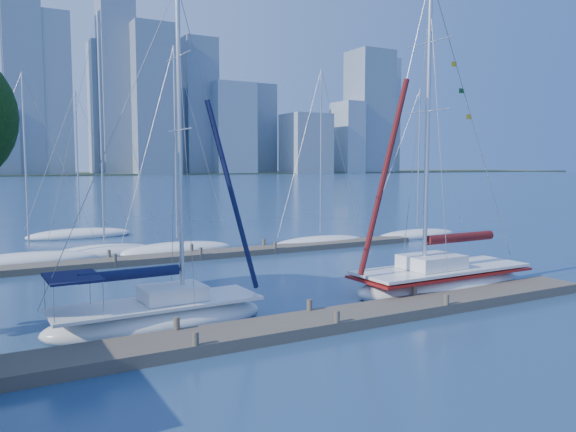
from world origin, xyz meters
TOP-DOWN VIEW (x-y plane):
  - ground at (0.00, 0.00)m, footprint 700.00×700.00m
  - near_dock at (0.00, 0.00)m, footprint 26.00×2.00m
  - far_dock at (2.00, 16.00)m, footprint 30.00×1.80m
  - far_shore at (0.00, 320.00)m, footprint 800.00×100.00m
  - sailboat_navy at (-5.09, 2.75)m, footprint 7.86×2.81m
  - sailboat_maroon at (7.78, 2.26)m, footprint 9.23×3.18m
  - bg_boat_0 at (-8.08, 18.56)m, footprint 8.04×3.39m
  - bg_boat_1 at (-3.78, 19.36)m, footprint 6.64×2.51m
  - bg_boat_2 at (0.56, 18.36)m, footprint 7.65×3.36m
  - bg_boat_4 at (10.69, 17.21)m, footprint 7.52×2.68m
  - bg_boat_5 at (19.37, 16.87)m, footprint 7.74×4.70m
  - bg_boat_6 at (-3.71, 29.61)m, footprint 8.04×2.85m
  - skyline at (22.34, 290.69)m, footprint 502.13×51.31m

SIDE VIEW (x-z plane):
  - ground at x=0.00m, z-range 0.00..0.00m
  - far_shore at x=0.00m, z-range -0.75..0.75m
  - far_dock at x=2.00m, z-range 0.00..0.36m
  - near_dock at x=0.00m, z-range 0.00..0.40m
  - bg_boat_5 at x=19.37m, z-range -5.66..6.12m
  - bg_boat_4 at x=10.69m, z-range -6.07..6.54m
  - bg_boat_0 at x=-8.08m, z-range -5.35..5.82m
  - bg_boat_6 at x=-3.71m, z-range -5.58..6.06m
  - bg_boat_2 at x=0.56m, z-range -6.45..6.98m
  - bg_boat_1 at x=-3.78m, z-range -7.31..7.91m
  - sailboat_navy at x=-5.09m, z-range -5.19..7.20m
  - sailboat_maroon at x=7.78m, z-range -6.11..8.23m
  - skyline at x=22.34m, z-range -25.95..98.20m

